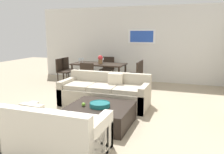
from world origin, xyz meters
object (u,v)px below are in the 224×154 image
(dining_table, at_px, (99,66))
(wine_glass_left_far, at_px, (82,59))
(apple_on_coffee_table, at_px, (84,104))
(sofa_beige, at_px, (105,94))
(dining_chair_right_far, at_px, (138,72))
(loveseat_white, at_px, (54,134))
(wine_glass_head, at_px, (103,59))
(dining_chair_left_far, at_px, (68,68))
(dining_chair_foot, at_px, (88,75))
(dining_chair_right_near, at_px, (135,74))
(wine_glass_left_near, at_px, (80,60))
(dining_chair_head, at_px, (108,67))
(centerpiece_vase, at_px, (100,59))
(dining_chair_left_near, at_px, (63,69))
(coffee_table, at_px, (100,115))
(decorative_bowl, at_px, (100,104))

(dining_table, height_order, wine_glass_left_far, wine_glass_left_far)
(apple_on_coffee_table, bearing_deg, wine_glass_left_far, 116.78)
(sofa_beige, relative_size, dining_chair_right_far, 2.45)
(loveseat_white, bearing_deg, sofa_beige, 93.11)
(wine_glass_head, bearing_deg, dining_chair_left_far, -172.43)
(loveseat_white, xyz_separation_m, dining_chair_foot, (-1.11, 3.57, 0.21))
(dining_table, xyz_separation_m, dining_chair_right_near, (1.29, -0.19, -0.17))
(wine_glass_left_near, bearing_deg, dining_chair_foot, -47.51)
(dining_chair_head, bearing_deg, dining_chair_right_far, -26.30)
(dining_chair_left_far, height_order, centerpiece_vase, centerpiece_vase)
(loveseat_white, distance_m, wine_glass_left_near, 4.68)
(dining_table, distance_m, wine_glass_left_near, 0.70)
(loveseat_white, distance_m, wine_glass_left_far, 4.87)
(dining_table, relative_size, dining_chair_left_near, 2.01)
(coffee_table, distance_m, centerpiece_vase, 3.41)
(sofa_beige, distance_m, decorative_bowl, 1.30)
(sofa_beige, height_order, dining_chair_left_far, dining_chair_left_far)
(sofa_beige, xyz_separation_m, dining_chair_right_far, (0.31, 2.16, 0.21))
(loveseat_white, relative_size, coffee_table, 1.26)
(dining_chair_right_far, distance_m, dining_chair_left_far, 2.58)
(apple_on_coffee_table, bearing_deg, wine_glass_left_near, 118.27)
(dining_chair_foot, height_order, wine_glass_head, wine_glass_head)
(dining_chair_right_near, relative_size, dining_chair_left_near, 1.00)
(sofa_beige, distance_m, loveseat_white, 2.43)
(dining_chair_left_near, distance_m, wine_glass_left_near, 0.73)
(dining_chair_foot, distance_m, dining_chair_head, 1.66)
(dining_chair_right_far, height_order, dining_chair_foot, same)
(dining_chair_foot, xyz_separation_m, dining_chair_head, (0.00, 1.66, 0.00))
(dining_chair_left_far, relative_size, wine_glass_head, 5.58)
(dining_chair_left_near, bearing_deg, dining_table, 8.35)
(dining_chair_right_near, bearing_deg, centerpiece_vase, 173.79)
(sofa_beige, bearing_deg, dining_chair_right_far, 81.80)
(decorative_bowl, relative_size, dining_chair_left_far, 0.45)
(apple_on_coffee_table, relative_size, dining_chair_right_near, 0.09)
(apple_on_coffee_table, distance_m, dining_chair_left_far, 4.20)
(dining_chair_head, height_order, wine_glass_left_far, wine_glass_left_far)
(coffee_table, distance_m, dining_chair_right_far, 3.36)
(decorative_bowl, bearing_deg, dining_chair_right_near, 91.23)
(apple_on_coffee_table, xyz_separation_m, wine_glass_left_near, (-1.71, 3.19, 0.45))
(coffee_table, height_order, wine_glass_left_near, wine_glass_left_near)
(dining_chair_left_near, xyz_separation_m, wine_glass_left_near, (0.63, 0.09, 0.36))
(wine_glass_left_near, bearing_deg, sofa_beige, -48.61)
(dining_chair_head, height_order, wine_glass_head, wine_glass_head)
(apple_on_coffee_table, height_order, wine_glass_left_far, wine_glass_left_far)
(loveseat_white, height_order, decorative_bowl, loveseat_white)
(dining_chair_head, bearing_deg, coffee_table, -71.48)
(apple_on_coffee_table, bearing_deg, dining_chair_right_near, 85.56)
(loveseat_white, relative_size, wine_glass_left_near, 8.90)
(apple_on_coffee_table, distance_m, wine_glass_left_far, 3.83)
(wine_glass_left_far, relative_size, wine_glass_head, 0.96)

